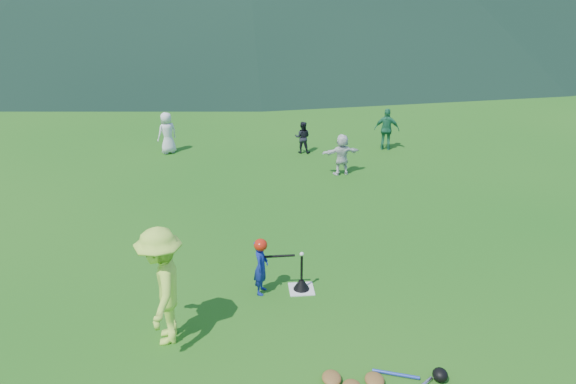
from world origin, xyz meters
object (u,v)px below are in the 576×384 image
(home_plate, at_px, (301,289))
(batting_tee, at_px, (301,283))
(fielder_b, at_px, (303,137))
(equipment_pile, at_px, (375,380))
(fielder_a, at_px, (167,133))
(fielder_d, at_px, (342,154))
(adult_coach, at_px, (162,286))
(batter_child, at_px, (261,267))
(fielder_c, at_px, (387,129))

(home_plate, bearing_deg, batting_tee, 0.00)
(fielder_b, xyz_separation_m, equipment_pile, (-0.23, -10.36, -0.43))
(fielder_a, relative_size, fielder_b, 1.29)
(fielder_d, distance_m, equipment_pile, 8.46)
(home_plate, bearing_deg, adult_coach, -152.23)
(fielder_a, height_order, fielder_b, fielder_a)
(fielder_b, distance_m, fielder_d, 2.16)
(equipment_pile, bearing_deg, home_plate, 106.14)
(fielder_a, distance_m, batting_tee, 8.81)
(batter_child, height_order, adult_coach, adult_coach)
(fielder_b, bearing_deg, equipment_pile, 103.01)
(fielder_a, xyz_separation_m, fielder_c, (6.82, -0.33, 0.02))
(adult_coach, bearing_deg, home_plate, 117.06)
(home_plate, height_order, fielder_d, fielder_d)
(batter_child, distance_m, fielder_a, 8.57)
(adult_coach, relative_size, fielder_d, 1.66)
(batter_child, distance_m, fielder_d, 6.36)
(home_plate, height_order, fielder_b, fielder_b)
(home_plate, bearing_deg, fielder_b, 82.88)
(adult_coach, xyz_separation_m, fielder_d, (4.13, 7.03, -0.38))
(fielder_b, xyz_separation_m, fielder_c, (2.67, 0.06, 0.16))
(equipment_pile, bearing_deg, batting_tee, 106.14)
(fielder_b, relative_size, equipment_pile, 0.55)
(adult_coach, height_order, fielder_b, adult_coach)
(batter_child, xyz_separation_m, adult_coach, (-1.57, -1.20, 0.44))
(home_plate, bearing_deg, batter_child, -179.24)
(home_plate, height_order, equipment_pile, equipment_pile)
(fielder_b, xyz_separation_m, fielder_d, (0.85, -1.98, 0.08))
(adult_coach, distance_m, batting_tee, 2.73)
(home_plate, xyz_separation_m, adult_coach, (-2.30, -1.21, 0.96))
(home_plate, distance_m, batting_tee, 0.12)
(batter_child, distance_m, adult_coach, 2.03)
(equipment_pile, bearing_deg, batter_child, 119.99)
(fielder_a, relative_size, equipment_pile, 0.71)
(adult_coach, height_order, equipment_pile, adult_coach)
(adult_coach, relative_size, batting_tee, 2.84)
(home_plate, bearing_deg, fielder_c, 65.15)
(fielder_b, bearing_deg, batter_child, 91.99)
(fielder_a, relative_size, batting_tee, 1.89)
(fielder_d, bearing_deg, fielder_a, -34.76)
(adult_coach, distance_m, fielder_a, 9.46)
(batter_child, distance_m, equipment_pile, 2.98)
(fielder_d, distance_m, batting_tee, 6.11)
(adult_coach, distance_m, fielder_c, 10.85)
(home_plate, relative_size, adult_coach, 0.23)
(fielder_c, xyz_separation_m, equipment_pile, (-2.90, -10.42, -0.59))
(fielder_d, xyz_separation_m, equipment_pile, (-1.09, -8.37, -0.52))
(batting_tee, relative_size, equipment_pile, 0.38)
(batter_child, xyz_separation_m, fielder_a, (-2.45, 8.21, 0.12))
(adult_coach, xyz_separation_m, fielder_a, (-0.88, 9.41, -0.32))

